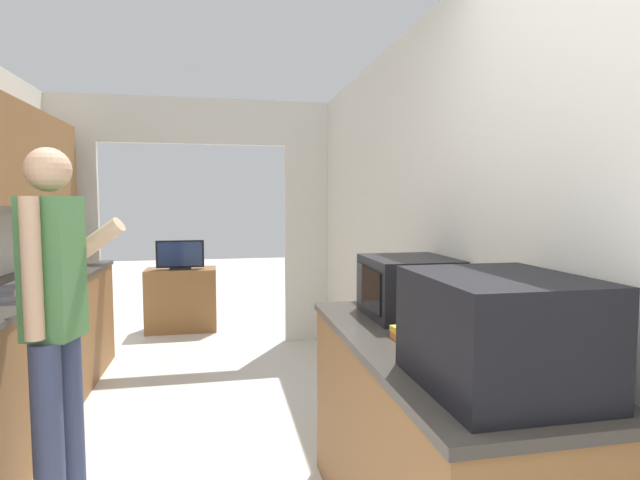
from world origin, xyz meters
The scene contains 12 objects.
wall_right centered at (1.39, 1.52, 1.25)m, with size 0.06×6.64×2.50m.
wall_far_with_doorway centered at (0.00, 4.27, 1.46)m, with size 3.12×0.06×2.50m.
counter_left centered at (-1.06, 2.53, 0.46)m, with size 0.62×3.14×0.93m.
counter_right centered at (1.06, 0.93, 0.46)m, with size 0.62×1.65×0.93m.
range_oven centered at (-1.05, 2.37, 0.47)m, with size 0.66×0.74×1.07m.
person centered at (-0.50, 1.53, 0.93)m, with size 0.55×0.44×1.72m.
suitcase centered at (1.06, 0.43, 1.10)m, with size 0.46×0.56×0.34m.
microwave centered at (1.14, 1.36, 1.07)m, with size 0.41×0.45×0.29m.
book_stack centered at (1.02, 0.90, 0.95)m, with size 0.21×0.28×0.05m.
tv_cabinet centered at (-0.20, 4.95, 0.36)m, with size 0.78×0.42×0.71m.
television centered at (-0.20, 4.90, 0.87)m, with size 0.53×0.16×0.33m.
knife centered at (-1.09, 2.91, 0.93)m, with size 0.08×0.35×0.02m.
Camera 1 is at (0.25, -0.90, 1.49)m, focal length 28.00 mm.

